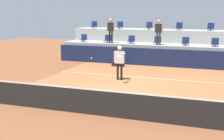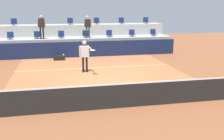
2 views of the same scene
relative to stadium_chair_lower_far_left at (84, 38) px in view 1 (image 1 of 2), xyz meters
name	(u,v)px [view 1 (image 1 of 2)]	position (x,y,z in m)	size (l,w,h in m)	color
ground_plane	(124,88)	(5.36, -7.23, -1.46)	(40.00, 40.00, 0.00)	brown
court_inner_paint	(130,83)	(5.36, -6.23, -1.46)	(9.00, 10.00, 0.01)	#A36038
court_service_line	(138,77)	(5.36, -4.83, -1.46)	(9.00, 0.06, 0.00)	silver
tennis_net	(88,100)	(5.36, -11.23, -0.97)	(10.48, 0.08, 1.07)	black
sponsor_backboard	(153,57)	(5.36, -1.23, -0.91)	(13.00, 0.16, 1.10)	#141E42
seating_tier_lower	(158,53)	(5.36, 0.07, -0.84)	(13.00, 1.80, 1.25)	#9E9E99
seating_tier_upper	(163,44)	(5.36, 1.87, -0.41)	(13.00, 1.80, 2.10)	#9E9E99
stadium_chair_lower_far_left	(84,38)	(0.00, 0.00, 0.00)	(0.44, 0.40, 0.52)	#2D2D33
stadium_chair_lower_left	(108,39)	(1.84, 0.00, 0.00)	(0.44, 0.40, 0.52)	#2D2D33
stadium_chair_lower_mid_left	(131,40)	(3.55, 0.00, 0.00)	(0.44, 0.40, 0.52)	#2D2D33
stadium_chair_lower_center	(157,41)	(5.35, 0.00, 0.00)	(0.44, 0.40, 0.52)	#2D2D33
stadium_chair_lower_mid_right	(185,42)	(7.16, 0.00, 0.00)	(0.44, 0.40, 0.52)	#2D2D33
stadium_chair_lower_right	(215,43)	(8.96, 0.00, 0.00)	(0.44, 0.40, 0.52)	#2D2D33
stadium_chair_upper_far_left	(94,25)	(0.05, 1.80, 0.85)	(0.44, 0.40, 0.52)	#2D2D33
stadium_chair_upper_left	(120,26)	(2.12, 1.80, 0.85)	(0.44, 0.40, 0.52)	#2D2D33
stadium_chair_upper_mid_left	(149,26)	(4.33, 1.80, 0.85)	(0.44, 0.40, 0.52)	#2D2D33
stadium_chair_upper_mid_right	(179,27)	(6.47, 1.80, 0.85)	(0.44, 0.40, 0.52)	#2D2D33
stadium_chair_upper_right	(211,27)	(8.56, 1.80, 0.85)	(0.44, 0.40, 0.52)	#2D2D33
tennis_player	(120,59)	(4.66, -5.80, -0.39)	(0.75, 1.20, 1.74)	black
spectator_in_white	(111,28)	(2.21, -0.38, 0.78)	(0.58, 0.27, 1.66)	black
spectator_leaning_on_rail	(159,30)	(5.48, -0.38, 0.75)	(0.57, 0.28, 1.61)	#2D2D33
tennis_ball	(91,58)	(3.51, -6.66, -0.28)	(0.07, 0.07, 0.07)	#CCE033
equipment_bag	(118,64)	(3.32, -2.09, -1.31)	(0.76, 0.28, 0.30)	black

